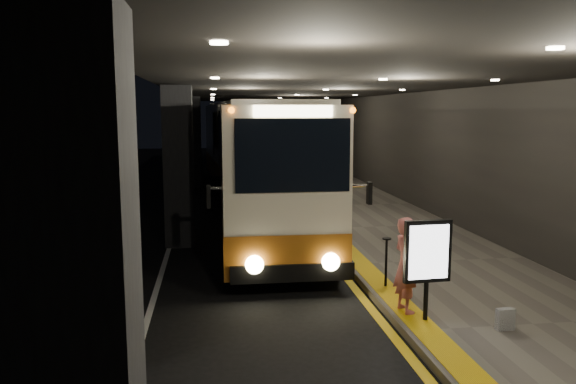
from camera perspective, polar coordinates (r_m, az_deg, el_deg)
ground at (r=12.20m, az=-4.67°, el=-9.56°), size 90.00×90.00×0.00m
lane_line_white at (r=17.05m, az=-11.66°, el=-4.51°), size 0.12×50.00×0.01m
kerb_stripe_yellow at (r=17.26m, az=2.25°, el=-4.18°), size 0.18×50.00×0.01m
sidewalk at (r=17.81m, az=9.90°, el=-3.68°), size 4.50×50.00×0.15m
tactile_strip at (r=17.32m, az=3.89°, el=-3.64°), size 0.50×50.00×0.01m
terminal_wall at (r=18.26m, az=16.90°, el=5.64°), size 0.10×50.00×6.00m
support_columns at (r=15.70m, az=-11.04°, el=2.54°), size 0.80×24.80×4.40m
canopy at (r=16.90m, az=2.86°, el=11.23°), size 9.00×50.00×0.40m
coach_main at (r=16.84m, az=-2.46°, el=1.84°), size 2.71×12.37×3.84m
coach_second at (r=27.20m, az=-4.76°, el=4.43°), size 3.47×12.83×3.99m
passenger_boarding at (r=10.27m, az=11.92°, el=-7.25°), size 0.52×0.69×1.73m
bag_polka at (r=10.11m, az=21.20°, el=-11.96°), size 0.31×0.15×0.36m
info_sign at (r=9.83m, az=14.00°, el=-6.08°), size 0.83×0.17×1.76m
stanchion_post at (r=11.70m, az=9.94°, el=-7.09°), size 0.05×0.05×1.01m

